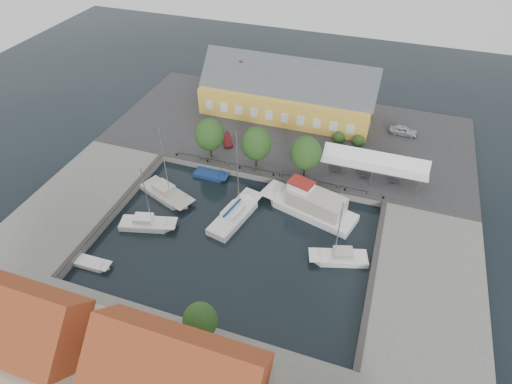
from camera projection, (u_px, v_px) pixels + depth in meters
ground at (240, 231)px, 52.86m from camera, size 140.00×140.00×0.00m
north_quay at (290, 132)px, 69.12m from camera, size 56.00×26.00×1.00m
west_quay at (79, 200)px, 56.50m from camera, size 12.00×24.00×1.00m
east_quay at (426, 288)px, 45.68m from camera, size 12.00×24.00×1.00m
quay_edge_fittings at (253, 200)px, 55.59m from camera, size 56.00×24.72×0.40m
warehouse at (285, 93)px, 71.08m from camera, size 28.56×14.00×9.55m
tent_canopy at (375, 163)px, 57.48m from camera, size 14.00×4.00×2.83m
quay_trees at (256, 144)px, 58.84m from camera, size 18.20×4.20×6.30m
car_silver at (403, 131)px, 67.24m from camera, size 4.39×1.96×1.47m
car_red at (227, 139)px, 65.57m from camera, size 3.06×3.76×1.20m
center_sailboat at (235, 216)px, 54.41m from camera, size 4.73×9.78×12.95m
trawler at (311, 206)px, 54.82m from camera, size 13.38×7.14×5.00m
east_boat_b at (340, 259)px, 49.11m from camera, size 7.05×4.03×9.49m
west_boat_b at (166, 194)px, 57.81m from camera, size 8.75×5.68×11.43m
west_boat_c at (147, 225)px, 53.31m from camera, size 7.38×3.95×9.81m
launch_sw at (93, 265)px, 48.64m from camera, size 4.29×1.70×0.98m
launch_nw at (211, 175)px, 61.18m from camera, size 5.15×2.11×0.88m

